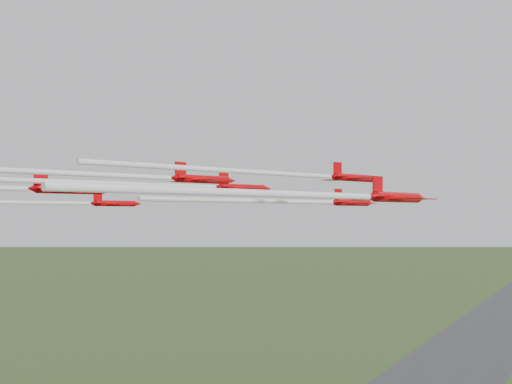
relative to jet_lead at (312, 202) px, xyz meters
The scene contains 7 objects.
runway 196.58m from the jet_lead, 92.49° to the left, with size 38.00×900.00×0.04m, color #39393B.
jet_lead is the anchor object (origin of this frame).
jet_row2_left 19.86m from the jet_lead, 148.65° to the right, with size 20.18×51.37×2.91m.
jet_row2_right 18.04m from the jet_lead, 70.41° to the right, with size 17.00×45.73×2.51m.
jet_row3_left 38.28m from the jet_lead, 148.27° to the right, with size 12.98×43.07×2.37m.
jet_row3_mid 37.11m from the jet_lead, 109.61° to the right, with size 21.03×61.64×2.70m.
jet_row3_right 37.38m from the jet_lead, 61.67° to the right, with size 15.02×45.97×2.69m.
Camera 1 is at (48.48, -79.53, 53.60)m, focal length 45.00 mm.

